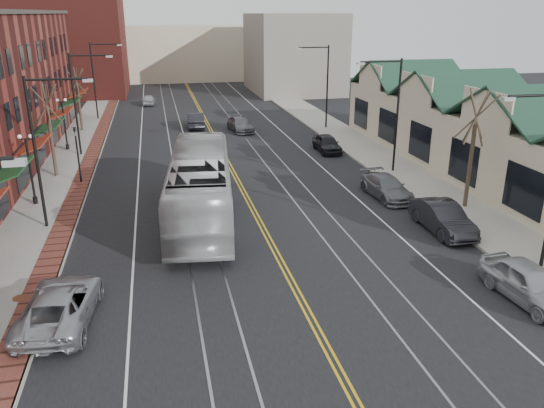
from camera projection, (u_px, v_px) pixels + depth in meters
name	position (u px, v px, depth m)	size (l,w,h in m)	color
ground	(349.00, 390.00, 16.52)	(160.00, 160.00, 0.00)	black
sidewalk_left	(50.00, 204.00, 32.43)	(4.00, 120.00, 0.15)	gray
sidewalk_right	(411.00, 179.00, 37.28)	(4.00, 120.00, 0.15)	gray
building_right	(492.00, 144.00, 37.74)	(8.00, 36.00, 4.60)	#C4B697
backdrop_left	(73.00, 43.00, 75.19)	(14.00, 18.00, 14.00)	maroon
backdrop_mid	(182.00, 52.00, 93.05)	(22.00, 14.00, 9.00)	#C4B697
backdrop_right	(293.00, 53.00, 77.37)	(12.00, 16.00, 11.00)	slate
streetlight_l_1	(43.00, 138.00, 27.27)	(3.33, 0.25, 8.00)	black
streetlight_l_2	(80.00, 94.00, 41.96)	(3.33, 0.25, 8.00)	black
streetlight_l_3	(97.00, 73.00, 56.66)	(3.33, 0.25, 8.00)	black
streetlight_r_1	(392.00, 104.00, 37.24)	(3.33, 0.25, 8.00)	black
streetlight_r_2	(323.00, 78.00, 51.94)	(3.33, 0.25, 8.00)	black
lamppost_l_2	(31.00, 171.00, 31.55)	(0.84, 0.28, 4.27)	black
lamppost_l_3	(65.00, 125.00, 44.41)	(0.84, 0.28, 4.27)	black
tree_left_near	(50.00, 129.00, 36.67)	(1.78, 1.37, 6.48)	#382B21
tree_left_far	(78.00, 98.00, 51.45)	(1.66, 1.28, 6.02)	#382B21
tree_right_mid	(472.00, 147.00, 30.62)	(1.90, 1.46, 6.93)	#382B21
manhole_far	(20.00, 298.00, 21.55)	(0.60, 0.60, 0.02)	#592D19
traffic_signal	(77.00, 151.00, 35.62)	(0.18, 0.15, 3.80)	black
transit_bus	(200.00, 186.00, 29.76)	(3.24, 13.85, 3.86)	#B4B5B7
parked_suv	(60.00, 305.00, 19.92)	(2.45, 5.31, 1.48)	#9A9CA1
parked_car_a	(529.00, 283.00, 21.42)	(1.87, 4.64, 1.58)	#9FA2A6
parked_car_b	(443.00, 218.00, 28.25)	(1.67, 4.79, 1.58)	#232228
parked_car_c	(386.00, 187.00, 33.52)	(1.93, 4.75, 1.38)	slate
parked_car_d	(327.00, 143.00, 44.59)	(1.70, 4.22, 1.44)	black
distant_car_left	(196.00, 120.00, 53.88)	(1.63, 4.67, 1.54)	black
distant_car_right	(240.00, 124.00, 52.36)	(1.90, 4.68, 1.36)	#5A5960
distant_car_far	(149.00, 100.00, 67.37)	(1.55, 3.84, 1.31)	#AFB2B6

